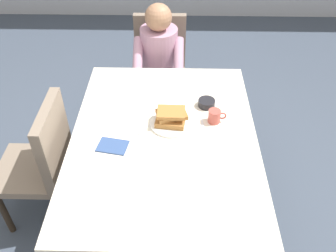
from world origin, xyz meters
TOP-DOWN VIEW (x-y plane):
  - ground_plane at (0.00, 0.00)m, footprint 14.00×14.00m
  - dining_table_main at (0.00, 0.00)m, footprint 1.12×1.52m
  - chair_diner at (-0.07, 1.17)m, footprint 0.44×0.45m
  - diner_person at (-0.07, 1.01)m, footprint 0.40×0.43m
  - chair_left_side at (-0.77, 0.00)m, footprint 0.45×0.44m
  - plate_breakfast at (0.05, 0.12)m, footprint 0.28×0.28m
  - breakfast_stack at (0.04, 0.12)m, footprint 0.20×0.18m
  - cup_coffee at (0.31, 0.14)m, footprint 0.11×0.08m
  - bowl_butter at (0.27, 0.30)m, footprint 0.11×0.11m
  - fork_left_of_plate at (-0.14, 0.10)m, footprint 0.03×0.18m
  - knife_right_of_plate at (0.24, 0.10)m, footprint 0.03×0.20m
  - spoon_near_edge at (0.08, -0.19)m, footprint 0.15×0.03m
  - napkin_folded at (-0.29, -0.09)m, footprint 0.19×0.15m

SIDE VIEW (x-z plane):
  - ground_plane at x=0.00m, z-range 0.00..0.00m
  - chair_diner at x=-0.07m, z-range 0.06..0.99m
  - chair_left_side at x=-0.77m, z-range 0.06..0.99m
  - dining_table_main at x=0.00m, z-range 0.28..1.02m
  - diner_person at x=-0.07m, z-range 0.11..1.23m
  - fork_left_of_plate at x=-0.14m, z-range 0.74..0.74m
  - knife_right_of_plate at x=0.24m, z-range 0.74..0.74m
  - spoon_near_edge at x=0.08m, z-range 0.74..0.74m
  - napkin_folded at x=-0.29m, z-range 0.74..0.75m
  - plate_breakfast at x=0.05m, z-range 0.74..0.76m
  - bowl_butter at x=0.27m, z-range 0.74..0.78m
  - cup_coffee at x=0.31m, z-range 0.74..0.83m
  - breakfast_stack at x=0.04m, z-range 0.75..0.84m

